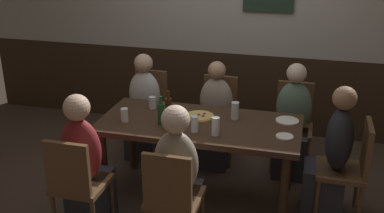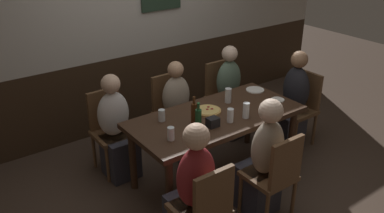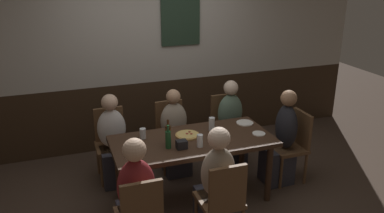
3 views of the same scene
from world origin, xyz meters
name	(u,v)px [view 3 (image 3 of 3)]	position (x,y,z in m)	size (l,w,h in m)	color
ground_plane	(193,197)	(0.00, 0.00, 0.00)	(12.00, 12.00, 0.00)	#423328
wall_back	(154,57)	(0.00, 1.65, 1.30)	(6.40, 0.13, 2.60)	#332316
dining_table	(193,146)	(0.00, 0.00, 0.66)	(1.77, 0.83, 0.74)	#382316
chair_mid_far	(171,131)	(0.00, 0.83, 0.50)	(0.40, 0.40, 0.88)	brown
chair_head_east	(293,142)	(1.30, 0.00, 0.50)	(0.40, 0.40, 0.88)	brown
chair_left_far	(111,139)	(-0.78, 0.83, 0.50)	(0.40, 0.40, 0.88)	brown
chair_mid_near	(223,198)	(0.00, -0.83, 0.50)	(0.40, 0.40, 0.88)	brown
chair_right_far	(226,123)	(0.78, 0.83, 0.50)	(0.40, 0.40, 0.88)	brown
person_mid_far	(175,139)	(0.00, 0.66, 0.46)	(0.34, 0.37, 1.10)	#2D2D38
person_head_east	(281,144)	(1.14, 0.00, 0.50)	(0.37, 0.34, 1.18)	#2D2D38
person_left_near	(136,205)	(-0.78, -0.67, 0.50)	(0.34, 0.37, 1.18)	#2D2D38
person_left_far	(113,147)	(-0.78, 0.67, 0.47)	(0.34, 0.37, 1.12)	#2D2D38
person_mid_near	(216,189)	(0.00, -0.67, 0.50)	(0.34, 0.37, 1.16)	#2D2D38
person_right_far	(231,129)	(0.78, 0.67, 0.48)	(0.34, 0.37, 1.13)	#2D2D38
pizza	(187,135)	(-0.03, 0.10, 0.75)	(0.27, 0.27, 0.03)	tan
pint_glass_pale	(143,134)	(-0.51, 0.21, 0.79)	(0.07, 0.07, 0.12)	silver
tumbler_water	(212,125)	(0.29, 0.16, 0.81)	(0.07, 0.07, 0.16)	silver
pint_glass_amber	(200,141)	(0.01, -0.20, 0.80)	(0.06, 0.06, 0.14)	silver
highball_clear	(217,139)	(0.19, -0.22, 0.81)	(0.06, 0.06, 0.16)	silver
tumbler_short	(138,149)	(-0.64, -0.15, 0.80)	(0.06, 0.06, 0.12)	silver
beer_bottle_green	(168,139)	(-0.31, -0.12, 0.84)	(0.06, 0.06, 0.26)	#194723
beer_bottle_brown	(168,134)	(-0.28, -0.01, 0.85)	(0.06, 0.06, 0.27)	#42230F
plate_white_large	(245,123)	(0.75, 0.22, 0.75)	(0.20, 0.20, 0.01)	white
plate_white_small	(259,134)	(0.75, -0.12, 0.75)	(0.15, 0.15, 0.01)	white
condiment_caddy	(182,144)	(-0.18, -0.17, 0.79)	(0.11, 0.09, 0.09)	black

